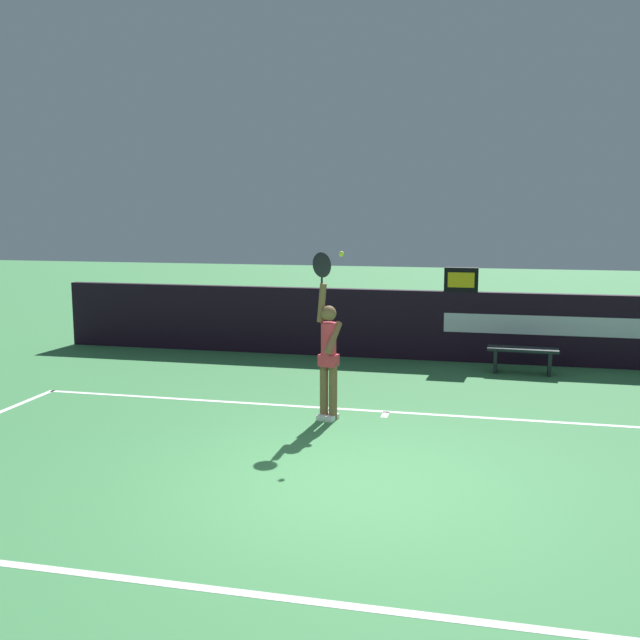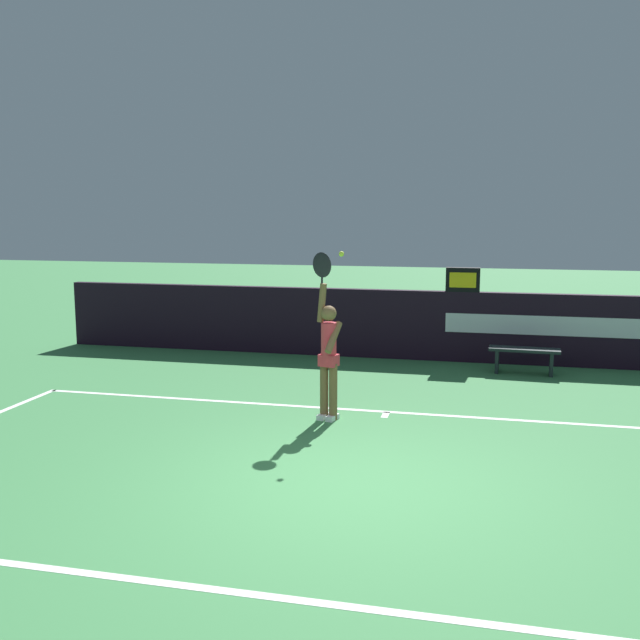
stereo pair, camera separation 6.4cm
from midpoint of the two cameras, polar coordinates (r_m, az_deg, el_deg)
ground_plane at (r=7.64m, az=2.26°, el=-13.06°), size 60.00×60.00×0.00m
court_lines at (r=7.91m, az=2.66°, el=-12.27°), size 10.84×5.20×0.00m
back_wall at (r=13.83m, az=7.36°, el=-0.39°), size 14.50×0.19×1.34m
speed_display at (r=13.66m, az=11.11°, el=3.20°), size 0.63×0.20×0.45m
tennis_player at (r=9.67m, az=0.47°, el=-2.57°), size 0.45×0.42×2.31m
tennis_ball at (r=9.27m, az=1.53°, el=5.31°), size 0.07×0.07×0.07m
courtside_bench_near at (r=13.03m, az=15.78°, el=-2.68°), size 1.23×0.42×0.46m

